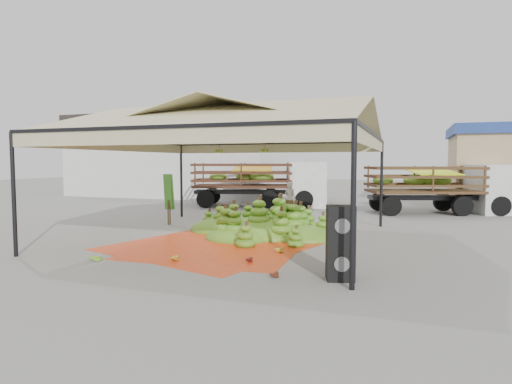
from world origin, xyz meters
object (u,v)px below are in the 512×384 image
(vendor, at_px, (290,199))
(truck_right, at_px, (447,183))
(truck_left, at_px, (265,179))
(speaker_stack, at_px, (340,243))
(banana_heap, at_px, (262,217))

(vendor, xyz_separation_m, truck_right, (6.23, 3.55, 0.60))
(truck_left, bearing_deg, truck_right, -17.88)
(speaker_stack, distance_m, truck_right, 12.80)
(vendor, xyz_separation_m, truck_left, (-2.37, 3.73, 0.68))
(speaker_stack, bearing_deg, truck_left, 98.14)
(speaker_stack, height_order, truck_right, truck_right)
(speaker_stack, bearing_deg, banana_heap, 108.68)
(banana_heap, bearing_deg, speaker_stack, -54.86)
(truck_left, height_order, truck_right, truck_left)
(vendor, height_order, truck_right, truck_right)
(banana_heap, relative_size, truck_left, 0.74)
(truck_left, bearing_deg, banana_heap, -88.62)
(speaker_stack, relative_size, truck_right, 0.22)
(speaker_stack, bearing_deg, truck_right, 60.90)
(truck_right, bearing_deg, speaker_stack, -122.12)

